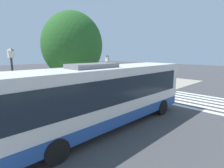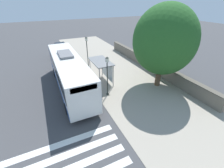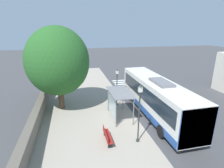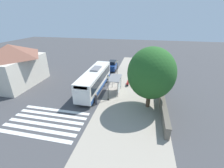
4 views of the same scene
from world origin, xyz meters
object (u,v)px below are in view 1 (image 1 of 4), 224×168
Objects in this scene: bench at (15,110)px; bus_shelter at (72,82)px; street_lamp_far at (107,76)px; pedestrian at (134,93)px; street_lamp_near at (14,83)px; shade_tree at (72,45)px; bus at (105,95)px.

bus_shelter is at bearing 62.86° from bench.
street_lamp_far reaches higher than bench.
street_lamp_near is (-1.50, -8.04, 1.59)m from pedestrian.
shade_tree is (-7.04, -1.00, 3.84)m from pedestrian.
bus is at bearing -44.65° from street_lamp_far.
bus_shelter is 2.03× the size of pedestrian.
pedestrian is at bearing 79.47° from street_lamp_near.
street_lamp_far is (0.60, 2.75, 0.24)m from bus_shelter.
bench is at bearing 167.53° from street_lamp_near.
shade_tree reaches higher than street_lamp_far.
bench is (-3.65, -7.57, -0.49)m from pedestrian.
bus_shelter is 0.78× the size of street_lamp_near.
bus is 2.65× the size of street_lamp_near.
street_lamp_far is (0.13, 6.50, -0.22)m from street_lamp_near.
pedestrian is at bearing 8.12° from shade_tree.
shade_tree reaches higher than pedestrian.
street_lamp_near is at bearing -12.47° from bench.
bus_shelter is at bearing 97.23° from street_lamp_near.
street_lamp_far is at bearing 135.35° from bus.
bench is at bearing -117.14° from bus_shelter.
bus_shelter is at bearing -114.65° from pedestrian.
bench is at bearing -148.97° from bus.
bus is 6.91× the size of pedestrian.
bus_shelter reaches higher than pedestrian.
pedestrian is 8.34m from street_lamp_near.
bus is 6.12× the size of bench.
bench is 0.23× the size of shade_tree.
street_lamp_near reaches higher than bus_shelter.
street_lamp_far reaches higher than pedestrian.
pedestrian is at bearing 64.26° from bench.
street_lamp_far is (-2.92, 2.89, 0.50)m from bus.
pedestrian is 0.20× the size of shade_tree.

